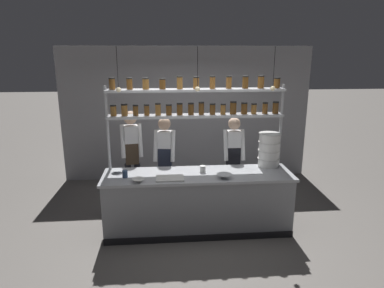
{
  "coord_description": "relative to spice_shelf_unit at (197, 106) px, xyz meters",
  "views": [
    {
      "loc": [
        -0.5,
        -4.83,
        2.69
      ],
      "look_at": [
        -0.07,
        0.2,
        1.33
      ],
      "focal_mm": 32.0,
      "sensor_mm": 36.0,
      "label": 1
    }
  ],
  "objects": [
    {
      "name": "ground_plane",
      "position": [
        -0.01,
        -0.33,
        -1.9
      ],
      "size": [
        40.0,
        40.0,
        0.0
      ],
      "primitive_type": "plane",
      "color": "slate"
    },
    {
      "name": "back_wall",
      "position": [
        -0.01,
        2.05,
        -0.49
      ],
      "size": [
        5.26,
        0.12,
        2.82
      ],
      "primitive_type": "cube",
      "color": "#939399",
      "rests_on": "ground_plane"
    },
    {
      "name": "prep_counter",
      "position": [
        -0.01,
        -0.33,
        -1.44
      ],
      "size": [
        2.86,
        0.76,
        0.92
      ],
      "color": "gray",
      "rests_on": "ground_plane"
    },
    {
      "name": "spice_shelf_unit",
      "position": [
        0.0,
        0.0,
        0.0
      ],
      "size": [
        2.74,
        0.28,
        2.35
      ],
      "color": "#ADAFB5",
      "rests_on": "ground_plane"
    },
    {
      "name": "chef_left",
      "position": [
        -1.06,
        0.5,
        -0.88
      ],
      "size": [
        0.39,
        0.32,
        1.75
      ],
      "rotation": [
        0.0,
        0.0,
        0.15
      ],
      "color": "black",
      "rests_on": "ground_plane"
    },
    {
      "name": "chef_center",
      "position": [
        -0.5,
        0.39,
        -0.95
      ],
      "size": [
        0.39,
        0.31,
        1.65
      ],
      "rotation": [
        0.0,
        0.0,
        -0.14
      ],
      "color": "black",
      "rests_on": "ground_plane"
    },
    {
      "name": "chef_right",
      "position": [
        0.67,
        0.38,
        -0.96
      ],
      "size": [
        0.36,
        0.29,
        1.64
      ],
      "rotation": [
        0.0,
        0.0,
        -0.02
      ],
      "color": "black",
      "rests_on": "ground_plane"
    },
    {
      "name": "container_stack",
      "position": [
        1.15,
        -0.06,
        -0.71
      ],
      "size": [
        0.35,
        0.35,
        0.54
      ],
      "color": "white",
      "rests_on": "prep_counter"
    },
    {
      "name": "cutting_board",
      "position": [
        -0.44,
        -0.52,
        -0.97
      ],
      "size": [
        0.4,
        0.26,
        0.02
      ],
      "color": "silver",
      "rests_on": "prep_counter"
    },
    {
      "name": "prep_bowl_near_left",
      "position": [
        -0.88,
        -0.6,
        -0.96
      ],
      "size": [
        0.19,
        0.19,
        0.05
      ],
      "color": "silver",
      "rests_on": "prep_counter"
    },
    {
      "name": "prep_bowl_center_front",
      "position": [
        0.35,
        -0.55,
        -0.95
      ],
      "size": [
        0.22,
        0.22,
        0.06
      ],
      "color": "#B2B7BC",
      "rests_on": "prep_counter"
    },
    {
      "name": "prep_bowl_center_back",
      "position": [
        -1.23,
        -0.18,
        -0.96
      ],
      "size": [
        0.17,
        0.17,
        0.05
      ],
      "color": "#B2B7BC",
      "rests_on": "prep_counter"
    },
    {
      "name": "serving_cup_front",
      "position": [
        0.07,
        -0.27,
        -0.93
      ],
      "size": [
        0.09,
        0.09,
        0.1
      ],
      "color": "silver",
      "rests_on": "prep_counter"
    },
    {
      "name": "serving_cup_by_board",
      "position": [
        -1.09,
        -0.39,
        -0.93
      ],
      "size": [
        0.08,
        0.08,
        0.1
      ],
      "color": "#334C70",
      "rests_on": "prep_counter"
    },
    {
      "name": "pendant_light_row",
      "position": [
        -0.03,
        -0.33,
        0.31
      ],
      "size": [
        2.26,
        0.07,
        0.62
      ],
      "color": "black"
    }
  ]
}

